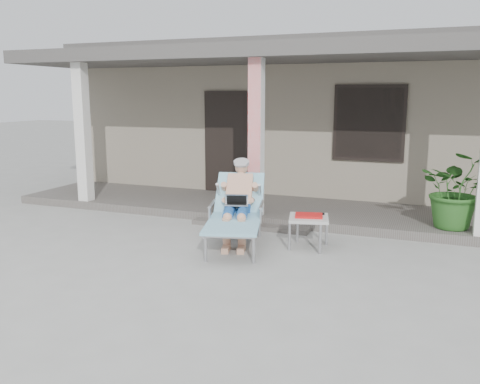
% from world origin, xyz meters
% --- Properties ---
extents(ground, '(60.00, 60.00, 0.00)m').
position_xyz_m(ground, '(0.00, 0.00, 0.00)').
color(ground, '#9E9E99').
rests_on(ground, ground).
extents(house, '(10.40, 5.40, 3.30)m').
position_xyz_m(house, '(0.00, 6.50, 1.67)').
color(house, gray).
rests_on(house, ground).
extents(porch_deck, '(10.00, 2.00, 0.15)m').
position_xyz_m(porch_deck, '(0.00, 3.00, 0.07)').
color(porch_deck, '#605B56').
rests_on(porch_deck, ground).
extents(porch_overhang, '(10.00, 2.30, 2.85)m').
position_xyz_m(porch_overhang, '(0.00, 2.95, 2.79)').
color(porch_overhang, silver).
rests_on(porch_overhang, porch_deck).
extents(porch_step, '(2.00, 0.30, 0.07)m').
position_xyz_m(porch_step, '(0.00, 1.85, 0.04)').
color(porch_step, '#605B56').
rests_on(porch_step, ground).
extents(lounger, '(1.21, 2.02, 1.27)m').
position_xyz_m(lounger, '(0.11, 1.00, 0.78)').
color(lounger, '#B7B7BC').
rests_on(lounger, ground).
extents(side_table, '(0.66, 0.66, 0.49)m').
position_xyz_m(side_table, '(1.17, 1.10, 0.42)').
color(side_table, '#B8B8B3').
rests_on(side_table, ground).
extents(potted_palm, '(1.13, 0.99, 1.20)m').
position_xyz_m(potted_palm, '(3.15, 2.46, 0.75)').
color(potted_palm, '#26591E').
rests_on(potted_palm, porch_deck).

